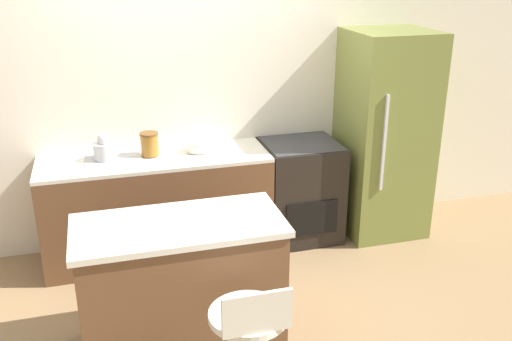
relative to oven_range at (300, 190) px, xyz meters
name	(u,v)px	position (x,y,z in m)	size (l,w,h in m)	color
ground_plane	(199,267)	(-0.99, -0.32, -0.44)	(14.00, 14.00, 0.00)	#8E704C
wall_back	(180,96)	(-0.99, 0.33, 0.86)	(8.00, 0.06, 2.60)	silver
back_counter	(158,207)	(-1.27, 0.00, 0.00)	(1.86, 0.60, 0.89)	brown
kitchen_island	(182,284)	(-1.26, -1.24, 0.00)	(1.31, 0.63, 0.88)	brown
oven_range	(300,190)	(0.00, 0.00, 0.00)	(0.66, 0.61, 0.89)	black
refrigerator	(384,135)	(0.77, -0.04, 0.47)	(0.71, 0.72, 1.83)	olive
stool_chair	(249,341)	(-0.98, -1.88, -0.03)	(0.44, 0.44, 0.83)	#B7B7BC
kettle	(104,149)	(-1.65, 0.05, 0.53)	(0.18, 0.18, 0.21)	silver
mixing_bowl	(199,146)	(-0.89, 0.05, 0.49)	(0.20, 0.20, 0.08)	white
canister_jar	(150,144)	(-1.30, 0.05, 0.54)	(0.15, 0.15, 0.19)	#9E6623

